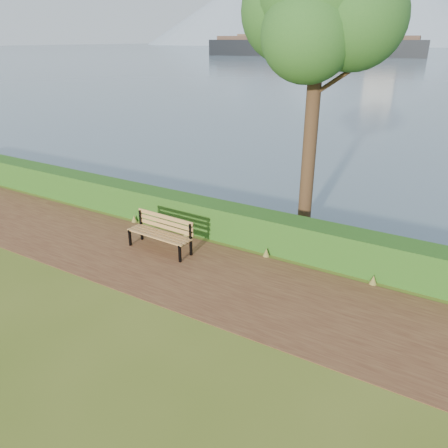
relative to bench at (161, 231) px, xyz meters
The scene contains 6 objects.
ground 1.60m from the bench, 39.05° to the right, with size 140.00×140.00×0.00m, color #4F621C.
path 1.44m from the bench, 28.89° to the right, with size 40.00×3.40×0.01m, color #51291C.
hedge 2.03m from the bench, 55.18° to the left, with size 32.00×0.85×1.00m, color #1A4012.
bench is the anchor object (origin of this frame).
tree 7.40m from the bench, 49.45° to the left, with size 4.50×3.80×8.67m.
cargo_ship 148.76m from the bench, 107.76° to the left, with size 72.31×20.09×21.70m.
Camera 1 is at (6.12, -7.80, 5.57)m, focal length 35.00 mm.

